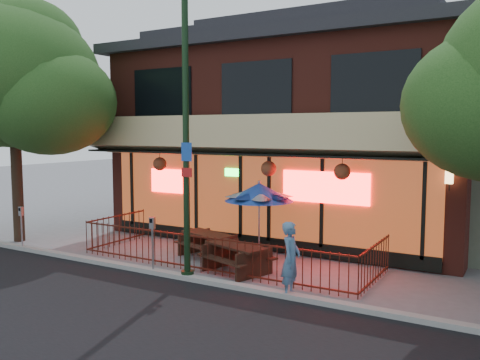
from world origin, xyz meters
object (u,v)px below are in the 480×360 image
object	(u,v)px
picnic_table_left	(208,241)
parking_meter_near	(153,235)
picnic_table_right	(237,254)
pedestrian	(291,259)
parking_meter_far	(21,221)
street_light	(186,154)
patio_umbrella	(259,192)
street_tree_left	(16,71)

from	to	relation	value
picnic_table_left	parking_meter_near	bearing A→B (deg)	-96.43
picnic_table_right	pedestrian	bearing A→B (deg)	-27.45
picnic_table_left	parking_meter_near	distance (m)	2.26
parking_meter_near	parking_meter_far	xyz separation A→B (m)	(-5.26, 0.00, -0.09)
street_light	parking_meter_far	xyz separation A→B (m)	(-6.31, -0.08, -2.23)
patio_umbrella	street_tree_left	bearing A→B (deg)	-166.59
street_light	parking_meter_far	size ratio (longest dim) A/B	5.17
patio_umbrella	pedestrian	distance (m)	3.63
street_light	parking_meter_far	distance (m)	6.69
street_tree_left	patio_umbrella	xyz separation A→B (m)	(8.06, 1.92, -3.72)
picnic_table_right	picnic_table_left	bearing A→B (deg)	147.87
picnic_table_right	parking_meter_far	size ratio (longest dim) A/B	1.52
picnic_table_left	pedestrian	xyz separation A→B (m)	(3.62, -2.05, 0.38)
parking_meter_far	picnic_table_left	bearing A→B (deg)	21.66
street_tree_left	picnic_table_right	xyz separation A→B (m)	(8.26, 0.31, -5.19)
picnic_table_right	parking_meter_near	size ratio (longest dim) A/B	1.38
parking_meter_far	picnic_table_right	bearing A→B (deg)	9.43
parking_meter_far	patio_umbrella	bearing A→B (deg)	21.99
street_tree_left	pedestrian	size ratio (longest dim) A/B	4.75
patio_umbrella	parking_meter_far	world-z (taller)	patio_umbrella
parking_meter_near	parking_meter_far	world-z (taller)	parking_meter_near
street_tree_left	parking_meter_far	size ratio (longest dim) A/B	5.95
street_tree_left	pedestrian	world-z (taller)	street_tree_left
street_light	picnic_table_left	distance (m)	3.51
picnic_table_left	street_tree_left	bearing A→B (deg)	-168.79
picnic_table_right	patio_umbrella	xyz separation A→B (m)	(-0.20, 1.61, 1.46)
street_tree_left	parking_meter_near	size ratio (longest dim) A/B	5.42
pedestrian	picnic_table_left	bearing A→B (deg)	54.12
street_light	patio_umbrella	bearing A→B (deg)	77.56
picnic_table_left	patio_umbrella	distance (m)	2.12
patio_umbrella	pedestrian	size ratio (longest dim) A/B	1.34
street_light	parking_meter_near	size ratio (longest dim) A/B	4.71
picnic_table_right	pedestrian	world-z (taller)	pedestrian
street_light	street_tree_left	world-z (taller)	street_tree_left
picnic_table_left	street_light	bearing A→B (deg)	-69.16
pedestrian	street_light	bearing A→B (deg)	84.76
street_light	picnic_table_right	size ratio (longest dim) A/B	3.41
street_light	parking_meter_near	bearing A→B (deg)	-175.78
street_tree_left	picnic_table_right	bearing A→B (deg)	2.18
street_tree_left	pedestrian	distance (m)	11.38
picnic_table_left	picnic_table_right	xyz separation A→B (m)	(1.60, -1.00, 0.02)
street_light	street_tree_left	size ratio (longest dim) A/B	0.87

